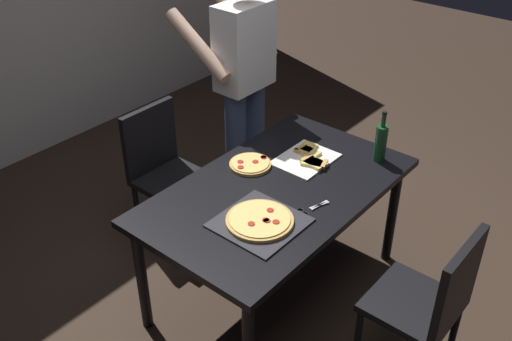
{
  "coord_description": "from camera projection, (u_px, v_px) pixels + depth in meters",
  "views": [
    {
      "loc": [
        -2.1,
        -1.6,
        2.56
      ],
      "look_at": [
        0.0,
        0.15,
        0.8
      ],
      "focal_mm": 41.14,
      "sensor_mm": 36.0,
      "label": 1
    }
  ],
  "objects": [
    {
      "name": "kitchen_scissors",
      "position": [
        309.0,
        210.0,
        3.01
      ],
      "size": [
        0.2,
        0.1,
        0.01
      ],
      "color": "silver",
      "rests_on": "dining_table"
    },
    {
      "name": "ground_plane",
      "position": [
        275.0,
        288.0,
        3.6
      ],
      "size": [
        12.0,
        12.0,
        0.0
      ],
      "primitive_type": "plane",
      "color": "#38281E"
    },
    {
      "name": "second_pizza_plain",
      "position": [
        250.0,
        164.0,
        3.38
      ],
      "size": [
        0.24,
        0.24,
        0.03
      ],
      "color": "tan",
      "rests_on": "dining_table"
    },
    {
      "name": "person_serving_pizza",
      "position": [
        243.0,
        79.0,
        3.81
      ],
      "size": [
        0.55,
        0.54,
        1.75
      ],
      "color": "#38476B",
      "rests_on": "ground_plane"
    },
    {
      "name": "chair_far_side",
      "position": [
        163.0,
        165.0,
        3.83
      ],
      "size": [
        0.42,
        0.42,
        0.9
      ],
      "color": "black",
      "rests_on": "ground_plane"
    },
    {
      "name": "dining_table",
      "position": [
        277.0,
        199.0,
        3.24
      ],
      "size": [
        1.54,
        0.92,
        0.75
      ],
      "color": "black",
      "rests_on": "ground_plane"
    },
    {
      "name": "pizza_slices_on_towel",
      "position": [
        308.0,
        158.0,
        3.43
      ],
      "size": [
        0.36,
        0.3,
        0.03
      ],
      "color": "white",
      "rests_on": "dining_table"
    },
    {
      "name": "wine_bottle",
      "position": [
        381.0,
        142.0,
        3.38
      ],
      "size": [
        0.07,
        0.07,
        0.32
      ],
      "color": "#194723",
      "rests_on": "dining_table"
    },
    {
      "name": "pepperoni_pizza_on_tray",
      "position": [
        260.0,
        221.0,
        2.92
      ],
      "size": [
        0.4,
        0.4,
        0.04
      ],
      "color": "#2D2D33",
      "rests_on": "dining_table"
    },
    {
      "name": "chair_near_camera",
      "position": [
        431.0,
        300.0,
        2.81
      ],
      "size": [
        0.42,
        0.42,
        0.9
      ],
      "color": "black",
      "rests_on": "ground_plane"
    }
  ]
}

